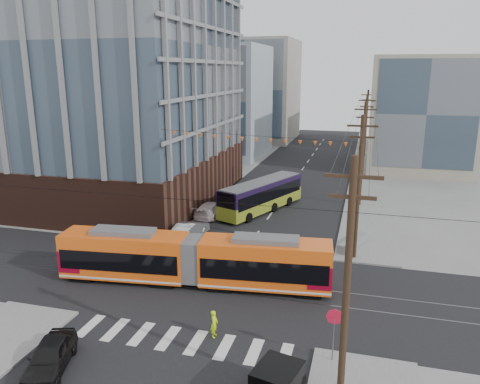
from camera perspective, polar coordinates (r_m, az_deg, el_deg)
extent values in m
plane|color=slate|center=(28.93, -4.78, -14.53)|extent=(160.00, 160.00, 0.00)
cube|color=#381E16|center=(55.96, -18.76, 14.13)|extent=(30.00, 25.00, 28.60)
cube|color=#8C99A5|center=(80.13, -3.61, 10.99)|extent=(18.00, 16.00, 18.00)
cube|color=gray|center=(72.26, 21.19, 8.85)|extent=(14.00, 14.00, 16.00)
cube|color=gray|center=(98.44, 1.93, 12.27)|extent=(16.00, 18.00, 20.00)
cube|color=#8C99A5|center=(92.37, 21.24, 9.28)|extent=(16.00, 16.00, 14.00)
cylinder|color=black|center=(19.63, 12.85, -11.66)|extent=(0.30, 0.30, 11.00)
cylinder|color=black|center=(80.11, 15.12, 8.00)|extent=(0.30, 0.30, 11.00)
imported|color=black|center=(25.57, -22.15, -18.04)|extent=(2.94, 4.58, 1.45)
imported|color=#ABB0B5|center=(40.52, -6.17, -4.63)|extent=(2.25, 4.77, 1.51)
imported|color=silver|center=(46.27, -3.36, -2.11)|extent=(2.84, 5.47, 1.51)
imported|color=#434649|center=(51.21, -1.19, -0.46)|extent=(2.91, 5.49, 1.47)
imported|color=#CBF90B|center=(26.32, -3.16, -15.74)|extent=(0.39, 0.58, 1.54)
cube|color=gray|center=(39.26, 13.56, -6.14)|extent=(2.59, 4.18, 0.83)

